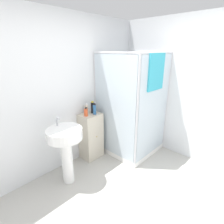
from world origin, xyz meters
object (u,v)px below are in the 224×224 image
at_px(shampoo_bottle_tall_black, 92,107).
at_px(sink, 65,144).
at_px(lotion_bottle_white, 87,109).
at_px(shampoo_bottle_blue, 95,109).
at_px(soap_dispenser, 86,112).

bearing_deg(shampoo_bottle_tall_black, sink, -159.79).
height_order(shampoo_bottle_tall_black, lotion_bottle_white, shampoo_bottle_tall_black).
bearing_deg(shampoo_bottle_blue, shampoo_bottle_tall_black, 73.53).
bearing_deg(lotion_bottle_white, shampoo_bottle_tall_black, -23.09).
xyz_separation_m(soap_dispenser, shampoo_bottle_tall_black, (0.18, 0.04, 0.04)).
height_order(sink, shampoo_bottle_blue, shampoo_bottle_blue).
distance_m(sink, shampoo_bottle_blue, 0.83).
distance_m(soap_dispenser, shampoo_bottle_blue, 0.17).
distance_m(shampoo_bottle_tall_black, lotion_bottle_white, 0.11).
distance_m(shampoo_bottle_blue, lotion_bottle_white, 0.15).
xyz_separation_m(shampoo_bottle_tall_black, shampoo_bottle_blue, (-0.02, -0.08, -0.01)).
bearing_deg(shampoo_bottle_tall_black, lotion_bottle_white, 156.91).
bearing_deg(sink, lotion_bottle_white, 26.02).
xyz_separation_m(soap_dispenser, shampoo_bottle_blue, (0.16, -0.05, 0.03)).
xyz_separation_m(sink, shampoo_bottle_blue, (0.75, 0.20, 0.29)).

